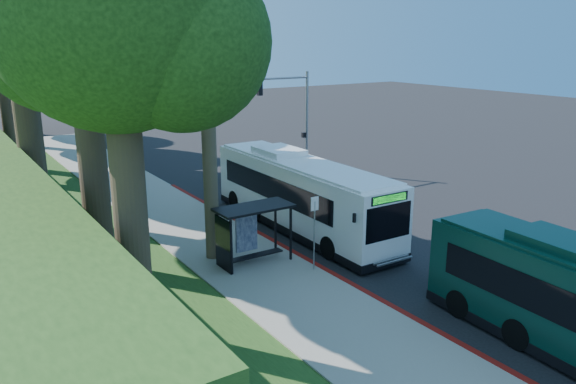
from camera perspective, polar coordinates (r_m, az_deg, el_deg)
ground at (r=29.86m, az=5.40°, el=-2.62°), size 140.00×140.00×0.00m
sidewalk at (r=26.13m, az=-7.26°, el=-5.21°), size 4.50×70.00×0.12m
red_curb at (r=24.00m, az=2.01°, el=-6.98°), size 0.25×30.00×0.13m
grass_verge at (r=28.99m, az=-21.93°, el=-4.20°), size 8.00×70.00×0.06m
bus_shelter at (r=23.17m, az=-4.16°, el=-3.25°), size 3.20×1.51×2.55m
stop_sign_pole at (r=22.32m, az=2.70°, el=-3.21°), size 0.35×0.06×3.17m
traffic_signal_pole at (r=39.00m, az=0.69°, el=8.35°), size 4.10×0.30×7.00m
tree_2 at (r=38.54m, az=-25.42°, el=15.87°), size 8.82×8.40×15.12m
tree_6 at (r=16.82m, az=-16.81°, el=16.52°), size 7.56×7.20×13.74m
white_bus at (r=27.65m, az=1.21°, el=-0.07°), size 2.86×12.61×3.75m
pickup at (r=36.75m, az=-2.85°, el=2.03°), size 3.91×5.67×1.44m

